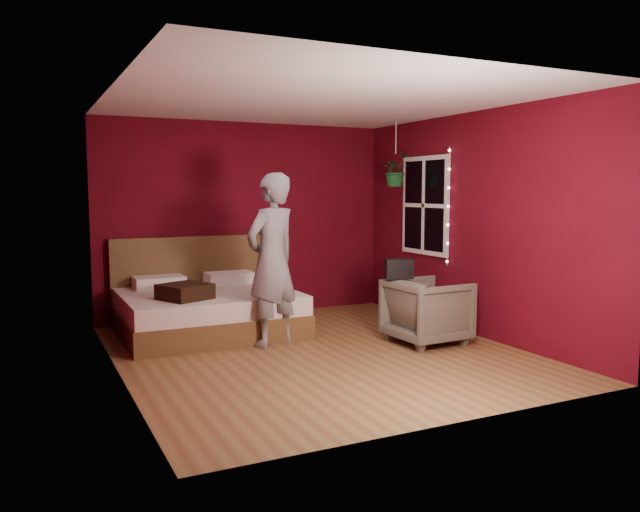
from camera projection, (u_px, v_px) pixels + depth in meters
The scene contains 10 objects.
floor at pixel (318, 352), 6.55m from camera, with size 4.50×4.50×0.00m, color olive.
room_walls at pixel (318, 192), 6.38m from camera, with size 4.04×4.54×2.62m.
window at pixel (425, 205), 8.06m from camera, with size 0.05×0.97×1.27m.
fairy_lights at pixel (448, 206), 7.57m from camera, with size 0.04×0.04×1.45m.
bed at pixel (206, 308), 7.47m from camera, with size 2.00×1.70×1.10m.
person at pixel (272, 260), 6.77m from camera, with size 0.69×0.45×1.88m, color gray.
armchair at pixel (427, 311), 6.92m from camera, with size 0.77×0.79×0.72m, color #635E4E.
handbag at pixel (399, 269), 6.92m from camera, with size 0.30×0.15×0.22m, color black.
throw_pillow at pixel (185, 292), 6.85m from camera, with size 0.47×0.47×0.17m, color black.
hanging_plant at pixel (396, 170), 8.14m from camera, with size 0.42×0.37×0.86m.
Camera 1 is at (-2.78, -5.78, 1.69)m, focal length 35.00 mm.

